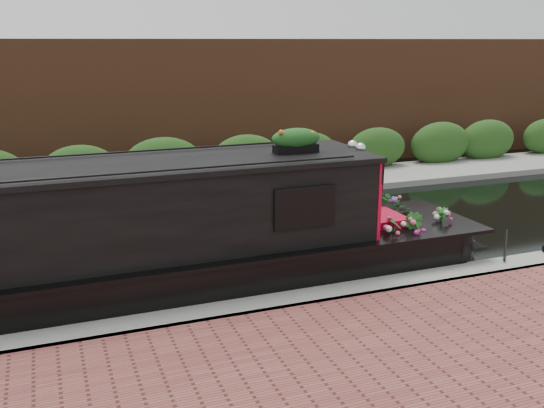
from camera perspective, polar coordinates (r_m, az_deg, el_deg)
name	(u,v)px	position (r m, az deg, el deg)	size (l,w,h in m)	color
ground	(215,247)	(12.06, -5.41, -4.07)	(80.00, 80.00, 0.00)	black
near_bank_coping	(275,316)	(9.15, 0.27, -10.47)	(40.00, 0.60, 0.50)	gray
far_bank_path	(171,197)	(15.98, -9.48, 0.61)	(40.00, 2.40, 0.34)	gray
far_hedge	(164,190)	(16.84, -10.10, 1.33)	(40.00, 1.10, 2.80)	#214617
far_brick_wall	(151,174)	(18.85, -11.33, 2.75)	(40.00, 1.00, 8.00)	brown
narrowboat	(113,252)	(9.56, -14.72, -4.41)	(12.02, 2.13, 2.81)	black
rope_fender	(463,244)	(12.22, 17.51, -3.63)	(0.34, 0.34, 0.39)	olive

